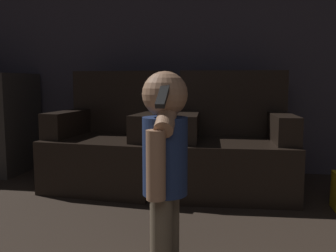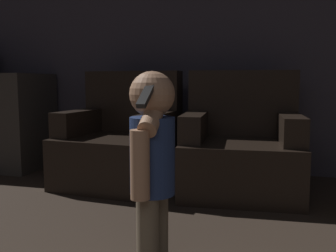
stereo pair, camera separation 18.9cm
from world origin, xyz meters
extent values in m
cube|color=#3D3842|center=(0.00, 4.50, 1.30)|extent=(8.40, 0.05, 2.60)
cube|color=black|center=(-0.88, 3.79, 0.20)|extent=(0.93, 0.85, 0.40)
cube|color=black|center=(-0.85, 4.09, 0.67)|extent=(0.87, 0.24, 0.53)
cube|color=black|center=(-1.23, 3.82, 0.50)|extent=(0.22, 0.62, 0.20)
cube|color=black|center=(-0.53, 3.76, 0.50)|extent=(0.22, 0.62, 0.20)
cube|color=black|center=(0.11, 3.79, 0.20)|extent=(0.91, 0.82, 0.40)
cube|color=black|center=(0.09, 4.09, 0.67)|extent=(0.87, 0.21, 0.53)
cube|color=black|center=(-0.24, 3.77, 0.50)|extent=(0.19, 0.62, 0.20)
cube|color=black|center=(0.46, 3.81, 0.50)|extent=(0.19, 0.62, 0.20)
cylinder|color=brown|center=(-0.19, 2.56, 0.18)|extent=(0.10, 0.10, 0.35)
cylinder|color=brown|center=(-0.20, 2.46, 0.18)|extent=(0.10, 0.10, 0.35)
cylinder|color=navy|center=(-0.19, 2.51, 0.52)|extent=(0.20, 0.20, 0.34)
sphere|color=#A37556|center=(-0.19, 2.51, 0.79)|extent=(0.20, 0.20, 0.20)
cylinder|color=#A37556|center=(-0.21, 2.39, 0.51)|extent=(0.08, 0.08, 0.28)
cylinder|color=#A37556|center=(-0.18, 2.51, 0.72)|extent=(0.08, 0.29, 0.21)
cube|color=black|center=(-0.18, 2.38, 0.79)|extent=(0.04, 0.16, 0.10)
camera|label=1|loc=(0.09, 0.95, 0.84)|focal=40.00mm
camera|label=2|loc=(0.27, 0.99, 0.84)|focal=40.00mm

